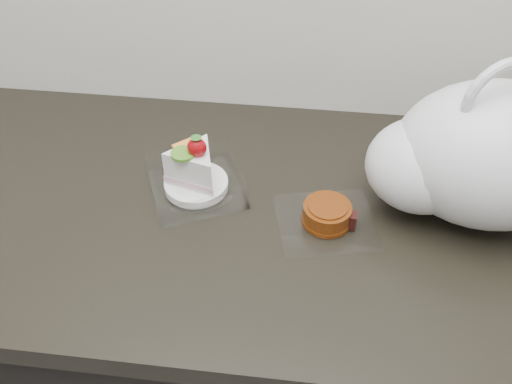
# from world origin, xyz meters

# --- Properties ---
(counter) EXTENTS (2.04, 0.64, 0.90)m
(counter) POSITION_xyz_m (0.00, 1.69, 0.45)
(counter) COLOR black
(counter) RESTS_ON ground
(cake_tray) EXTENTS (0.20, 0.20, 0.12)m
(cake_tray) POSITION_xyz_m (-0.09, 1.72, 0.93)
(cake_tray) COLOR white
(cake_tray) RESTS_ON counter
(mooncake_wrap) EXTENTS (0.19, 0.18, 0.04)m
(mooncake_wrap) POSITION_xyz_m (0.14, 1.67, 0.92)
(mooncake_wrap) COLOR white
(mooncake_wrap) RESTS_ON counter
(plastic_bag) EXTENTS (0.40, 0.32, 0.29)m
(plastic_bag) POSITION_xyz_m (0.37, 1.73, 1.02)
(plastic_bag) COLOR white
(plastic_bag) RESTS_ON counter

